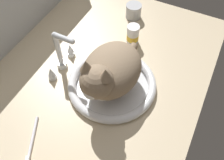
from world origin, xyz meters
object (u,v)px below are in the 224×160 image
object	(u,v)px
toothbrush	(32,141)
pill_bottle	(133,35)
metal_jar	(134,11)
sink_basin	(112,84)
cat	(109,72)
faucet	(61,55)

from	to	relation	value
toothbrush	pill_bottle	bearing A→B (deg)	-10.77
pill_bottle	metal_jar	xyz separation A→B (cm)	(15.60, 6.38, -0.67)
pill_bottle	metal_jar	distance (cm)	16.87
sink_basin	metal_jar	size ratio (longest dim) A/B	4.56
toothbrush	metal_jar	bearing A→B (deg)	-3.51
cat	sink_basin	bearing A→B (deg)	-1.93
sink_basin	faucet	xyz separation A→B (cm)	(-0.00, 21.74, 5.53)
pill_bottle	faucet	bearing A→B (deg)	143.18
cat	faucet	bearing A→B (deg)	84.40
toothbrush	cat	bearing A→B (deg)	-24.65
pill_bottle	toothbrush	world-z (taller)	pill_bottle
sink_basin	cat	xyz separation A→B (cm)	(-2.13, 0.07, 9.57)
sink_basin	toothbrush	world-z (taller)	sink_basin
faucet	metal_jar	xyz separation A→B (cm)	(41.04, -12.66, -3.63)
metal_jar	cat	bearing A→B (deg)	-168.21
cat	metal_jar	distance (cm)	44.76
sink_basin	faucet	bearing A→B (deg)	90.00
sink_basin	cat	size ratio (longest dim) A/B	0.95
cat	toothbrush	xyz separation A→B (cm)	(-29.32, 13.45, -10.36)
faucet	cat	size ratio (longest dim) A/B	0.52
sink_basin	cat	world-z (taller)	cat
pill_bottle	metal_jar	bearing A→B (deg)	22.22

